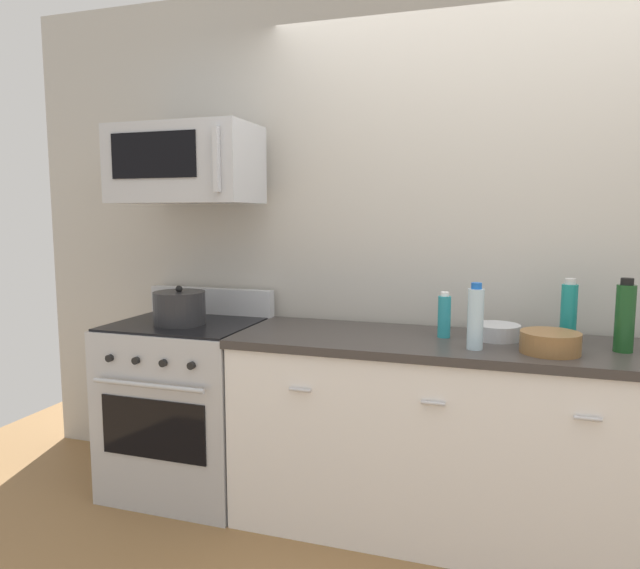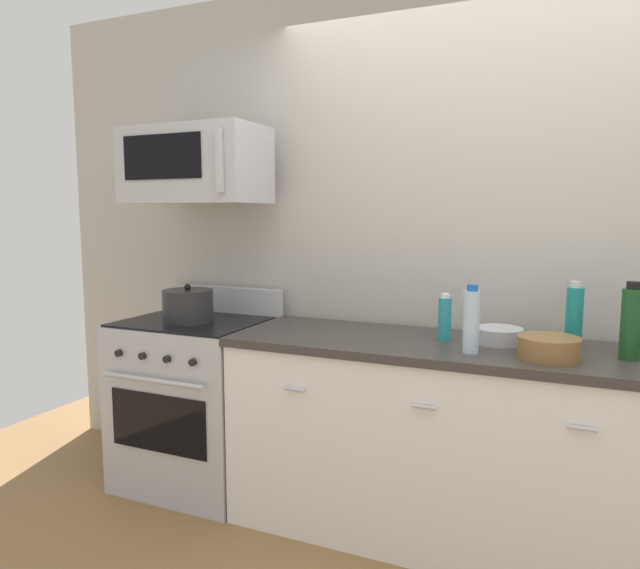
# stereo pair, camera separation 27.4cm
# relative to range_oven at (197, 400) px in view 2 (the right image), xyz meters

# --- Properties ---
(ground_plane) EXTENTS (6.74, 6.74, 0.00)m
(ground_plane) POSITION_rel_range_oven_xyz_m (1.64, -0.00, -0.47)
(ground_plane) COLOR olive
(back_wall) EXTENTS (5.62, 0.10, 2.70)m
(back_wall) POSITION_rel_range_oven_xyz_m (1.64, 0.41, 0.88)
(back_wall) COLOR #B7B2A8
(back_wall) RESTS_ON ground_plane
(counter_unit) EXTENTS (2.53, 0.66, 0.92)m
(counter_unit) POSITION_rel_range_oven_xyz_m (1.64, -0.00, -0.01)
(counter_unit) COLOR white
(counter_unit) RESTS_ON ground_plane
(range_oven) EXTENTS (0.76, 0.69, 1.07)m
(range_oven) POSITION_rel_range_oven_xyz_m (0.00, 0.00, 0.00)
(range_oven) COLOR #B7BABF
(range_oven) RESTS_ON ground_plane
(microwave) EXTENTS (0.74, 0.44, 0.40)m
(microwave) POSITION_rel_range_oven_xyz_m (0.00, 0.04, 1.28)
(microwave) COLOR #B7BABF
(bottle_sparkling_teal) EXTENTS (0.07, 0.07, 0.29)m
(bottle_sparkling_teal) POSITION_rel_range_oven_xyz_m (1.89, 0.11, 0.59)
(bottle_sparkling_teal) COLOR #197F7A
(bottle_sparkling_teal) RESTS_ON countertop_slab
(bottle_dish_soap) EXTENTS (0.06, 0.06, 0.21)m
(bottle_dish_soap) POSITION_rel_range_oven_xyz_m (1.35, 0.06, 0.55)
(bottle_dish_soap) COLOR teal
(bottle_dish_soap) RESTS_ON countertop_slab
(bottle_wine_green) EXTENTS (0.08, 0.08, 0.31)m
(bottle_wine_green) POSITION_rel_range_oven_xyz_m (2.09, -0.01, 0.60)
(bottle_wine_green) COLOR #19471E
(bottle_wine_green) RESTS_ON countertop_slab
(bottle_water_clear) EXTENTS (0.07, 0.07, 0.29)m
(bottle_water_clear) POSITION_rel_range_oven_xyz_m (1.50, -0.15, 0.59)
(bottle_water_clear) COLOR silver
(bottle_water_clear) RESTS_ON countertop_slab
(bowl_wooden_salad) EXTENTS (0.24, 0.24, 0.09)m
(bowl_wooden_salad) POSITION_rel_range_oven_xyz_m (1.80, -0.12, 0.50)
(bowl_wooden_salad) COLOR brown
(bowl_wooden_salad) RESTS_ON countertop_slab
(bowl_steel_prep) EXTENTS (0.21, 0.21, 0.07)m
(bowl_steel_prep) POSITION_rel_range_oven_xyz_m (1.58, 0.08, 0.49)
(bowl_steel_prep) COLOR #B2B5BA
(bowl_steel_prep) RESTS_ON countertop_slab
(stockpot) EXTENTS (0.27, 0.27, 0.20)m
(stockpot) POSITION_rel_range_oven_xyz_m (0.00, -0.05, 0.54)
(stockpot) COLOR #262628
(stockpot) RESTS_ON range_oven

